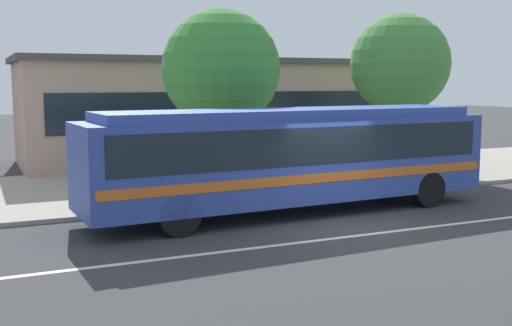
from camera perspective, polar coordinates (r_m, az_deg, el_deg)
The scene contains 9 objects.
ground_plane at distance 15.45m, azimuth 8.39°, elevation -5.82°, with size 120.00×120.00×0.00m, color #373739.
sidewalk_slab at distance 21.92m, azimuth -2.17°, elevation -1.65°, with size 60.00×8.00×0.12m, color #9D958A.
lane_stripe_center at distance 14.80m, azimuth 10.08°, elevation -6.43°, with size 56.00×0.16×0.01m, color silver.
transit_bus at distance 16.71m, azimuth 3.37°, elevation 0.94°, with size 11.38×2.99×2.80m.
pedestrian_waiting_near_sign at distance 17.09m, azimuth -12.36°, elevation -1.02°, with size 0.40×0.40×1.60m.
pedestrian_walking_along_curb at distance 18.59m, azimuth -1.31°, elevation 0.04°, with size 0.40×0.40×1.73m.
street_tree_near_stop at distance 20.16m, azimuth -3.19°, elevation 8.51°, with size 3.78×3.78×5.68m.
street_tree_mid_block at distance 24.52m, azimuth 12.98°, elevation 8.79°, with size 3.75×3.75×5.95m.
station_building at distance 28.38m, azimuth -3.55°, elevation 4.88°, with size 17.28×6.64×4.50m.
Camera 1 is at (-8.20, -12.61, 3.52)m, focal length 43.92 mm.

